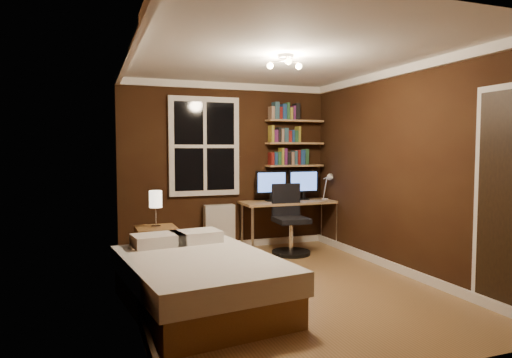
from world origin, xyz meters
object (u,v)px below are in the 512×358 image
object	(u,v)px
bed	(200,281)
monitor_right	(303,185)
office_chair	(290,227)
nightstand	(156,251)
bedside_lamp	(156,209)
radiator	(219,227)
desk_lamp	(328,186)
desk	(290,205)
monitor_left	(271,186)

from	to	relation	value
bed	monitor_right	bearing A→B (deg)	38.07
bed	office_chair	size ratio (longest dim) A/B	1.97
nightstand	bedside_lamp	bearing A→B (deg)	-90.85
radiator	desk_lamp	distance (m)	1.79
bed	desk	bearing A→B (deg)	40.80
desk	office_chair	world-z (taller)	office_chair
monitor_left	desk_lamp	xyz separation A→B (m)	(0.86, -0.19, -0.01)
bed	monitor_right	size ratio (longest dim) A/B	3.95
monitor_left	radiator	bearing A→B (deg)	172.26
bedside_lamp	monitor_right	bearing A→B (deg)	21.74
bed	nightstand	size ratio (longest dim) A/B	3.38
bedside_lamp	desk	size ratio (longest dim) A/B	0.29
bed	monitor_left	size ratio (longest dim) A/B	3.95
radiator	desk	world-z (taller)	desk
monitor_left	office_chair	bearing A→B (deg)	-78.63
desk	office_chair	xyz separation A→B (m)	(-0.18, -0.40, -0.27)
desk_lamp	nightstand	bearing A→B (deg)	-164.28
bedside_lamp	monitor_left	xyz separation A→B (m)	(1.87, 0.96, 0.15)
bedside_lamp	office_chair	world-z (taller)	bedside_lamp
radiator	monitor_left	bearing A→B (deg)	-7.74
bed	bedside_lamp	size ratio (longest dim) A/B	4.56
monitor_left	monitor_right	xyz separation A→B (m)	(0.54, 0.00, 0.00)
nightstand	radiator	size ratio (longest dim) A/B	0.86
bedside_lamp	nightstand	bearing A→B (deg)	90.00
radiator	desk_lamp	size ratio (longest dim) A/B	1.55
desk_lamp	office_chair	xyz separation A→B (m)	(-0.77, -0.28, -0.55)
desk	nightstand	bearing A→B (deg)	-157.55
radiator	desk	xyz separation A→B (m)	(1.07, -0.18, 0.31)
bed	desk_lamp	world-z (taller)	desk_lamp
monitor_right	desk_lamp	distance (m)	0.37
nightstand	desk	size ratio (longest dim) A/B	0.39
bedside_lamp	desk	world-z (taller)	bedside_lamp
radiator	monitor_right	bearing A→B (deg)	-4.62
office_chair	radiator	bearing A→B (deg)	148.55
desk	desk_lamp	xyz separation A→B (m)	(0.59, -0.12, 0.28)
bedside_lamp	desk_lamp	bearing A→B (deg)	15.72
bedside_lamp	monitor_right	world-z (taller)	monitor_right
radiator	office_chair	xyz separation A→B (m)	(0.89, -0.58, 0.04)
desk_lamp	bedside_lamp	bearing A→B (deg)	-164.28
bedside_lamp	radiator	bearing A→B (deg)	44.82
nightstand	monitor_left	size ratio (longest dim) A/B	1.17
nightstand	monitor_left	bearing A→B (deg)	26.37
monitor_left	office_chair	xyz separation A→B (m)	(0.10, -0.48, -0.56)
bed	desk	xyz separation A→B (m)	(1.92, 2.17, 0.39)
radiator	bedside_lamp	bearing A→B (deg)	-135.18
bedside_lamp	monitor_left	world-z (taller)	monitor_left
office_chair	nightstand	bearing A→B (deg)	-164.29
nightstand	bed	bearing A→B (deg)	-80.79
desk_lamp	office_chair	distance (m)	0.99
desk_lamp	office_chair	size ratio (longest dim) A/B	0.44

